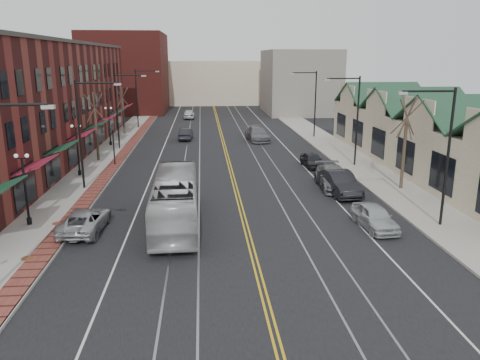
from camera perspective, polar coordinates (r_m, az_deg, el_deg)
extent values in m
plane|color=black|center=(21.58, 2.46, -12.14)|extent=(160.00, 160.00, 0.00)
cube|color=gray|center=(41.38, -17.84, 0.49)|extent=(4.00, 120.00, 0.15)
cube|color=gray|center=(42.79, 15.23, 1.14)|extent=(4.00, 120.00, 0.15)
cube|color=maroon|center=(49.15, -24.58, 8.46)|extent=(10.00, 50.00, 11.00)
cube|color=#B4AA8A|center=(44.75, 22.69, 4.01)|extent=(8.00, 36.00, 4.60)
cube|color=maroon|center=(90.16, -13.63, 12.58)|extent=(14.00, 18.00, 14.00)
cube|color=#B4AA8A|center=(104.25, -3.37, 11.82)|extent=(22.00, 14.00, 9.00)
cube|color=slate|center=(85.99, 7.22, 11.78)|extent=(12.00, 16.00, 11.00)
cylinder|color=black|center=(20.60, -26.38, 8.22)|extent=(3.00, 0.12, 0.12)
cube|color=#999999|center=(20.11, -22.34, 8.23)|extent=(0.50, 0.25, 0.15)
cylinder|color=black|center=(36.66, -18.95, 5.15)|extent=(0.16, 0.16, 8.00)
cylinder|color=black|center=(35.94, -17.09, 11.23)|extent=(3.00, 0.12, 0.12)
cube|color=#999999|center=(35.66, -14.68, 11.21)|extent=(0.50, 0.25, 0.15)
cylinder|color=black|center=(52.18, -14.75, 8.09)|extent=(0.16, 0.16, 8.00)
cylinder|color=black|center=(51.67, -13.36, 12.35)|extent=(3.00, 0.12, 0.12)
cube|color=#999999|center=(51.48, -11.66, 12.32)|extent=(0.50, 0.25, 0.15)
cylinder|color=black|center=(67.93, -12.47, 9.66)|extent=(0.16, 0.16, 8.00)
cylinder|color=black|center=(67.54, -11.36, 12.93)|extent=(3.00, 0.12, 0.12)
cube|color=#999999|center=(67.39, -10.05, 12.90)|extent=(0.50, 0.25, 0.15)
cylinder|color=black|center=(29.26, 23.98, 2.42)|extent=(0.16, 0.16, 8.00)
cylinder|color=black|center=(28.07, 22.06, 10.01)|extent=(3.00, 0.12, 0.12)
cube|color=#999999|center=(27.45, 19.20, 9.97)|extent=(0.50, 0.25, 0.15)
cylinder|color=black|center=(43.76, 14.10, 6.94)|extent=(0.16, 0.16, 8.00)
cylinder|color=black|center=(42.98, 12.48, 12.00)|extent=(3.00, 0.12, 0.12)
cube|color=#999999|center=(42.57, 10.50, 11.94)|extent=(0.50, 0.25, 0.15)
cylinder|color=black|center=(59.04, 9.16, 9.10)|extent=(0.16, 0.16, 8.00)
cylinder|color=black|center=(58.46, 7.85, 12.83)|extent=(3.00, 0.12, 0.12)
cube|color=#999999|center=(58.17, 6.37, 12.77)|extent=(0.50, 0.25, 0.15)
cylinder|color=black|center=(30.48, -24.30, -4.58)|extent=(0.28, 0.28, 0.40)
cylinder|color=black|center=(29.97, -24.66, -1.33)|extent=(0.14, 0.14, 4.00)
cube|color=black|center=(29.53, -25.07, 2.41)|extent=(0.60, 0.06, 0.06)
sphere|color=white|center=(29.61, -25.65, 2.67)|extent=(0.24, 0.24, 0.24)
sphere|color=white|center=(29.40, -24.55, 2.71)|extent=(0.24, 0.24, 0.24)
cylinder|color=black|center=(41.51, -18.95, 0.83)|extent=(0.28, 0.28, 0.40)
cylinder|color=black|center=(41.14, -19.15, 3.27)|extent=(0.14, 0.14, 4.00)
cube|color=black|center=(40.82, -19.39, 6.02)|extent=(0.60, 0.06, 0.06)
sphere|color=white|center=(40.88, -19.82, 6.21)|extent=(0.24, 0.24, 0.24)
sphere|color=white|center=(40.72, -19.00, 6.25)|extent=(0.24, 0.24, 0.24)
cylinder|color=black|center=(54.90, -15.49, 4.34)|extent=(0.28, 0.28, 0.40)
cylinder|color=black|center=(54.62, -15.61, 6.19)|extent=(0.14, 0.14, 4.00)
cube|color=black|center=(54.38, -15.76, 8.28)|extent=(0.60, 0.06, 0.06)
sphere|color=white|center=(54.42, -16.08, 8.42)|extent=(0.24, 0.24, 0.24)
sphere|color=white|center=(54.30, -15.46, 8.45)|extent=(0.24, 0.24, 0.24)
cylinder|color=#382B21|center=(46.74, -17.07, 5.29)|extent=(0.24, 0.24, 4.90)
cylinder|color=#382B21|center=(46.42, -17.31, 8.39)|extent=(0.58, 1.37, 2.90)
cylinder|color=#382B21|center=(46.42, -17.31, 8.39)|extent=(1.60, 0.66, 2.78)
cylinder|color=#382B21|center=(46.42, -17.31, 8.39)|extent=(0.53, 1.23, 2.96)
cylinder|color=#382B21|center=(46.42, -17.31, 8.39)|extent=(1.69, 1.03, 2.64)
cylinder|color=#382B21|center=(46.42, -17.31, 8.39)|extent=(1.78, 1.29, 2.48)
cylinder|color=#382B21|center=(62.34, -14.01, 7.55)|extent=(0.24, 0.24, 4.55)
cylinder|color=#382B21|center=(62.11, -14.15, 9.72)|extent=(0.55, 1.28, 2.69)
cylinder|color=#382B21|center=(62.11, -14.15, 9.72)|extent=(1.49, 0.62, 2.58)
cylinder|color=#382B21|center=(62.11, -14.15, 9.72)|extent=(0.50, 1.15, 2.75)
cylinder|color=#382B21|center=(62.11, -14.15, 9.72)|extent=(1.57, 0.97, 2.45)
cylinder|color=#382B21|center=(62.11, -14.15, 9.72)|extent=(1.66, 1.20, 2.30)
cylinder|color=#382B21|center=(36.98, 19.33, 3.03)|extent=(0.24, 0.24, 5.25)
cylinder|color=#382B21|center=(36.57, 19.70, 7.21)|extent=(0.61, 1.46, 3.10)
cylinder|color=#382B21|center=(36.57, 19.70, 7.21)|extent=(1.70, 0.70, 2.97)
cylinder|color=#382B21|center=(36.57, 19.70, 7.21)|extent=(0.56, 1.31, 3.17)
cylinder|color=#382B21|center=(36.57, 19.70, 7.21)|extent=(1.80, 1.10, 2.82)
cylinder|color=#382B21|center=(36.57, 19.70, 7.21)|extent=(1.90, 1.37, 2.65)
cylinder|color=#592D19|center=(25.62, -24.50, -8.65)|extent=(0.60, 0.60, 0.02)
cylinder|color=#592D19|center=(30.04, -21.38, -4.94)|extent=(0.60, 0.60, 0.02)
cylinder|color=black|center=(44.57, -15.13, 3.88)|extent=(0.12, 0.12, 3.20)
imported|color=black|center=(44.29, -15.28, 6.10)|extent=(0.18, 0.15, 0.90)
imported|color=#BBBBBD|center=(28.18, -7.85, -2.43)|extent=(2.73, 10.80, 2.99)
imported|color=#AAADB1|center=(28.38, -18.39, -4.72)|extent=(2.44, 4.87, 1.32)
imported|color=#B7BBBF|center=(28.53, 16.10, -4.35)|extent=(1.97, 4.24, 1.41)
imported|color=black|center=(34.98, 12.06, -0.35)|extent=(2.20, 5.24, 1.68)
imported|color=slate|center=(36.56, 11.31, 0.28)|extent=(2.58, 5.68, 1.61)
imported|color=black|center=(43.21, 8.79, 2.42)|extent=(1.75, 3.95, 1.32)
imported|color=black|center=(57.60, -6.61, 5.59)|extent=(1.76, 4.30, 1.39)
imported|color=slate|center=(56.52, 2.13, 5.62)|extent=(2.80, 5.80, 1.63)
imported|color=silver|center=(77.76, -6.24, 8.01)|extent=(1.86, 4.54, 1.54)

